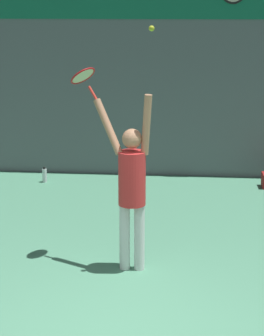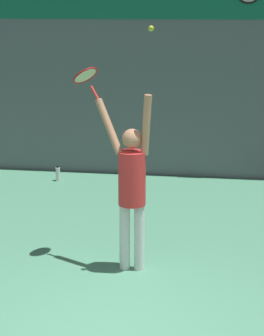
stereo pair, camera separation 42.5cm
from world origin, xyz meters
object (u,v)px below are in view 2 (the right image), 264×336
(tennis_player, at_px, (132,183))
(tennis_ball, at_px, (151,28))
(water_bottle, at_px, (58,174))
(tennis_racket, at_px, (86,77))

(tennis_player, bearing_deg, tennis_ball, -18.46)
(water_bottle, bearing_deg, tennis_ball, -59.64)
(tennis_player, xyz_separation_m, tennis_racket, (-0.62, 0.36, 1.22))
(tennis_racket, xyz_separation_m, tennis_ball, (0.85, -0.44, 0.60))
(tennis_player, xyz_separation_m, tennis_ball, (0.23, -0.08, 1.81))
(tennis_ball, xyz_separation_m, water_bottle, (-2.18, 3.73, -2.79))
(tennis_racket, distance_m, water_bottle, 4.17)
(tennis_racket, relative_size, water_bottle, 1.47)
(water_bottle, bearing_deg, tennis_player, -61.86)
(water_bottle, bearing_deg, tennis_racket, -67.92)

